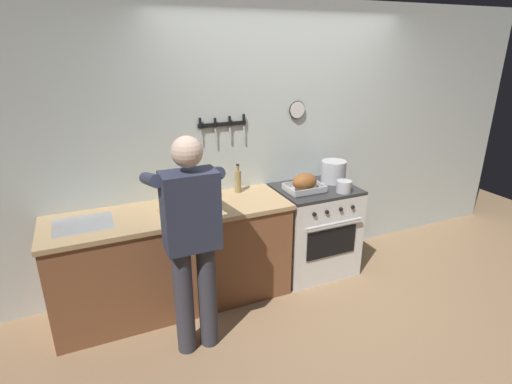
{
  "coord_description": "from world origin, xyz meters",
  "views": [
    {
      "loc": [
        -1.8,
        -2.12,
        2.21
      ],
      "look_at": [
        -0.48,
        0.85,
        1.01
      ],
      "focal_mm": 28.14,
      "sensor_mm": 36.0,
      "label": 1
    }
  ],
  "objects_px": {
    "stock_pot": "(334,171)",
    "bottle_cooking_oil": "(172,190)",
    "person_cook": "(191,234)",
    "bottle_vinegar": "(238,181)",
    "bottle_dish_soap": "(187,194)",
    "cutting_board": "(182,211)",
    "stove": "(314,229)",
    "roasting_pan": "(305,183)",
    "saucepan": "(344,186)"
  },
  "relations": [
    {
      "from": "person_cook",
      "to": "roasting_pan",
      "type": "distance_m",
      "value": 1.36
    },
    {
      "from": "saucepan",
      "to": "stove",
      "type": "bearing_deg",
      "value": 128.67
    },
    {
      "from": "saucepan",
      "to": "person_cook",
      "type": "bearing_deg",
      "value": -166.21
    },
    {
      "from": "person_cook",
      "to": "bottle_dish_soap",
      "type": "height_order",
      "value": "person_cook"
    },
    {
      "from": "person_cook",
      "to": "bottle_vinegar",
      "type": "distance_m",
      "value": 1.04
    },
    {
      "from": "bottle_cooking_oil",
      "to": "stove",
      "type": "bearing_deg",
      "value": -6.75
    },
    {
      "from": "bottle_dish_soap",
      "to": "bottle_cooking_oil",
      "type": "relative_size",
      "value": 0.71
    },
    {
      "from": "bottle_dish_soap",
      "to": "bottle_cooking_oil",
      "type": "bearing_deg",
      "value": 154.05
    },
    {
      "from": "roasting_pan",
      "to": "bottle_dish_soap",
      "type": "height_order",
      "value": "bottle_dish_soap"
    },
    {
      "from": "stock_pot",
      "to": "bottle_cooking_oil",
      "type": "xyz_separation_m",
      "value": [
        -1.61,
        0.08,
        0.01
      ]
    },
    {
      "from": "person_cook",
      "to": "stock_pot",
      "type": "xyz_separation_m",
      "value": [
        1.66,
        0.68,
        0.06
      ]
    },
    {
      "from": "bottle_cooking_oil",
      "to": "stock_pot",
      "type": "bearing_deg",
      "value": -2.77
    },
    {
      "from": "bottle_vinegar",
      "to": "bottle_cooking_oil",
      "type": "distance_m",
      "value": 0.63
    },
    {
      "from": "roasting_pan",
      "to": "stock_pot",
      "type": "distance_m",
      "value": 0.43
    },
    {
      "from": "bottle_vinegar",
      "to": "bottle_dish_soap",
      "type": "relative_size",
      "value": 1.32
    },
    {
      "from": "roasting_pan",
      "to": "bottle_dish_soap",
      "type": "distance_m",
      "value": 1.1
    },
    {
      "from": "stock_pot",
      "to": "cutting_board",
      "type": "bearing_deg",
      "value": -175.07
    },
    {
      "from": "bottle_vinegar",
      "to": "bottle_cooking_oil",
      "type": "relative_size",
      "value": 0.93
    },
    {
      "from": "stock_pot",
      "to": "bottle_vinegar",
      "type": "xyz_separation_m",
      "value": [
        -0.99,
        0.11,
        0.01
      ]
    },
    {
      "from": "stock_pot",
      "to": "bottle_cooking_oil",
      "type": "distance_m",
      "value": 1.62
    },
    {
      "from": "person_cook",
      "to": "bottle_vinegar",
      "type": "xyz_separation_m",
      "value": [
        0.67,
        0.79,
        0.06
      ]
    },
    {
      "from": "person_cook",
      "to": "saucepan",
      "type": "relative_size",
      "value": 11.69
    },
    {
      "from": "stove",
      "to": "person_cook",
      "type": "bearing_deg",
      "value": -156.94
    },
    {
      "from": "stock_pot",
      "to": "saucepan",
      "type": "distance_m",
      "value": 0.31
    },
    {
      "from": "stove",
      "to": "bottle_cooking_oil",
      "type": "relative_size",
      "value": 3.06
    },
    {
      "from": "bottle_vinegar",
      "to": "roasting_pan",
      "type": "bearing_deg",
      "value": -22.23
    },
    {
      "from": "saucepan",
      "to": "cutting_board",
      "type": "height_order",
      "value": "saucepan"
    },
    {
      "from": "stock_pot",
      "to": "saucepan",
      "type": "relative_size",
      "value": 1.74
    },
    {
      "from": "stove",
      "to": "bottle_vinegar",
      "type": "height_order",
      "value": "bottle_vinegar"
    },
    {
      "from": "person_cook",
      "to": "saucepan",
      "type": "distance_m",
      "value": 1.62
    },
    {
      "from": "bottle_vinegar",
      "to": "bottle_dish_soap",
      "type": "xyz_separation_m",
      "value": [
        -0.51,
        -0.09,
        -0.03
      ]
    },
    {
      "from": "stove",
      "to": "cutting_board",
      "type": "xyz_separation_m",
      "value": [
        -1.34,
        -0.05,
        0.46
      ]
    },
    {
      "from": "person_cook",
      "to": "roasting_pan",
      "type": "relative_size",
      "value": 4.72
    },
    {
      "from": "saucepan",
      "to": "bottle_dish_soap",
      "type": "bearing_deg",
      "value": 167.43
    },
    {
      "from": "bottle_dish_soap",
      "to": "cutting_board",
      "type": "bearing_deg",
      "value": -121.14
    },
    {
      "from": "stock_pot",
      "to": "bottle_dish_soap",
      "type": "height_order",
      "value": "stock_pot"
    },
    {
      "from": "bottle_dish_soap",
      "to": "bottle_cooking_oil",
      "type": "distance_m",
      "value": 0.14
    },
    {
      "from": "saucepan",
      "to": "cutting_board",
      "type": "xyz_separation_m",
      "value": [
        -1.51,
        0.16,
        -0.05
      ]
    },
    {
      "from": "stock_pot",
      "to": "bottle_vinegar",
      "type": "height_order",
      "value": "bottle_vinegar"
    },
    {
      "from": "cutting_board",
      "to": "bottle_dish_soap",
      "type": "distance_m",
      "value": 0.2
    },
    {
      "from": "person_cook",
      "to": "bottle_cooking_oil",
      "type": "xyz_separation_m",
      "value": [
        0.04,
        0.76,
        0.07
      ]
    },
    {
      "from": "stove",
      "to": "roasting_pan",
      "type": "height_order",
      "value": "roasting_pan"
    },
    {
      "from": "cutting_board",
      "to": "bottle_cooking_oil",
      "type": "xyz_separation_m",
      "value": [
        -0.02,
        0.22,
        0.11
      ]
    },
    {
      "from": "person_cook",
      "to": "bottle_vinegar",
      "type": "relative_size",
      "value": 6.06
    },
    {
      "from": "roasting_pan",
      "to": "stock_pot",
      "type": "height_order",
      "value": "stock_pot"
    },
    {
      "from": "stove",
      "to": "bottle_dish_soap",
      "type": "height_order",
      "value": "bottle_dish_soap"
    },
    {
      "from": "stock_pot",
      "to": "bottle_dish_soap",
      "type": "relative_size",
      "value": 1.19
    },
    {
      "from": "saucepan",
      "to": "bottle_vinegar",
      "type": "distance_m",
      "value": 1.0
    },
    {
      "from": "stock_pot",
      "to": "cutting_board",
      "type": "xyz_separation_m",
      "value": [
        -1.59,
        -0.14,
        -0.1
      ]
    },
    {
      "from": "stove",
      "to": "bottle_cooking_oil",
      "type": "height_order",
      "value": "bottle_cooking_oil"
    }
  ]
}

